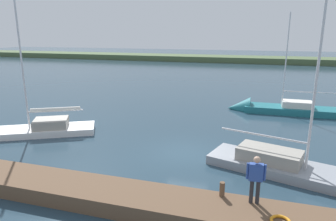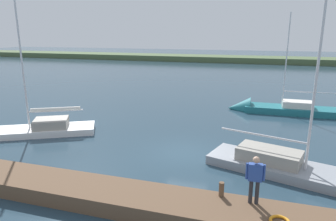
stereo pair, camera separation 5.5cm
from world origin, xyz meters
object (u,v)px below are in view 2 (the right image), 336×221
(sailboat_behind_pier, at_px, (15,133))
(mooring_post_near, at_px, (221,189))
(life_ring_buoy, at_px, (280,221))
(sailboat_inner_slip, at_px, (273,110))
(sailboat_mid_channel, at_px, (332,181))
(person_on_dock, at_px, (255,176))

(sailboat_behind_pier, bearing_deg, mooring_post_near, 132.86)
(mooring_post_near, bearing_deg, life_ring_buoy, 151.27)
(sailboat_inner_slip, relative_size, sailboat_mid_channel, 0.91)
(person_on_dock, bearing_deg, sailboat_inner_slip, 172.38)
(mooring_post_near, xyz_separation_m, sailboat_behind_pier, (13.94, -4.80, -0.75))
(life_ring_buoy, bearing_deg, sailboat_mid_channel, -117.95)
(life_ring_buoy, xyz_separation_m, sailboat_inner_slip, (-0.29, -17.02, -0.51))
(life_ring_buoy, distance_m, sailboat_behind_pier, 16.99)
(mooring_post_near, distance_m, sailboat_behind_pier, 14.76)
(life_ring_buoy, height_order, person_on_dock, person_on_dock)
(sailboat_inner_slip, bearing_deg, person_on_dock, 85.40)
(sailboat_inner_slip, bearing_deg, life_ring_buoy, 88.47)
(sailboat_inner_slip, distance_m, sailboat_behind_pier, 19.67)
(mooring_post_near, xyz_separation_m, life_ring_buoy, (-2.00, 1.09, -0.23))
(sailboat_behind_pier, bearing_deg, life_ring_buoy, 131.57)
(sailboat_inner_slip, distance_m, sailboat_mid_channel, 12.60)
(sailboat_mid_channel, height_order, person_on_dock, sailboat_mid_channel)
(sailboat_inner_slip, height_order, sailboat_behind_pier, sailboat_behind_pier)
(sailboat_mid_channel, bearing_deg, life_ring_buoy, -101.69)
(sailboat_mid_channel, bearing_deg, person_on_dock, -115.71)
(mooring_post_near, bearing_deg, sailboat_inner_slip, -98.17)
(life_ring_buoy, xyz_separation_m, sailboat_mid_channel, (-2.44, -4.61, -0.51))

